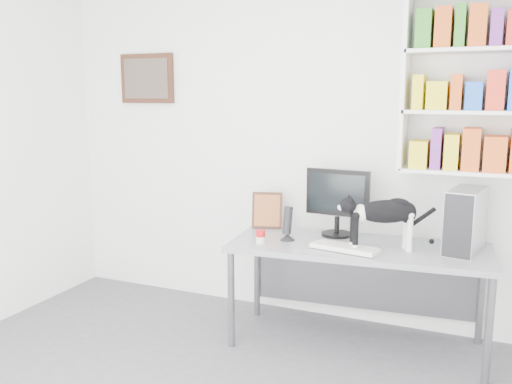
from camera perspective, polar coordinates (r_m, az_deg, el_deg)
room at (r=2.55m, az=-11.79°, el=0.62°), size 4.01×4.01×2.70m
bookshelf at (r=3.91m, az=22.86°, el=10.69°), size 1.03×0.28×1.24m
wall_art at (r=4.88m, az=-11.41°, el=11.63°), size 0.52×0.04×0.42m
desk at (r=3.95m, az=10.57°, el=-10.68°), size 1.82×0.84×0.74m
monitor at (r=4.00m, az=8.58°, el=-1.07°), size 0.49×0.26×0.50m
keyboard at (r=3.69m, az=9.34°, el=-5.81°), size 0.47×0.25×0.03m
pc_tower at (r=3.83m, az=21.18°, el=-2.79°), size 0.26×0.45×0.42m
speaker at (r=3.87m, az=3.34°, el=-3.25°), size 0.13×0.13×0.26m
leaning_print at (r=4.21m, az=1.18°, el=-1.86°), size 0.25×0.16×0.29m
soup_can at (r=3.80m, az=0.48°, el=-4.73°), size 0.08×0.08×0.09m
cat at (r=3.68m, az=13.28°, el=-3.36°), size 0.60×0.41×0.36m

